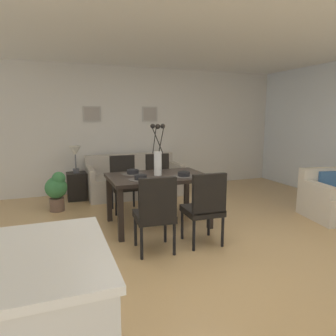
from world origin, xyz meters
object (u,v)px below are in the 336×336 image
object	(u,v)px
dining_table	(158,181)
centerpiece_vase	(158,156)
framed_picture_center	(150,114)
side_table	(77,186)
potted_plant	(57,189)
bowl_near_left	(141,177)
bowl_near_right	(133,171)
dining_chair_near_left	(156,211)
table_lamp	(75,153)
dining_chair_near_right	(124,180)
dining_chair_far_left	(205,205)
framed_picture_left	(92,114)
armchair	(333,200)
dining_chair_far_right	(159,178)
bowl_far_left	(184,174)
sofa	(134,181)

from	to	relation	value
dining_table	centerpiece_vase	distance (m)	0.37
centerpiece_vase	framed_picture_center	distance (m)	2.45
side_table	potted_plant	bearing A→B (deg)	-120.45
bowl_near_left	bowl_near_right	world-z (taller)	same
centerpiece_vase	side_table	size ratio (longest dim) A/B	1.41
dining_chair_near_left	table_lamp	bearing A→B (deg)	103.74
bowl_near_left	side_table	xyz separation A→B (m)	(-0.69, 2.06, -0.52)
bowl_near_right	dining_chair_near_right	bearing A→B (deg)	88.79
side_table	table_lamp	bearing A→B (deg)	90.00
dining_chair_far_left	bowl_near_left	bearing A→B (deg)	132.05
table_lamp	bowl_near_right	bearing A→B (deg)	-67.22
table_lamp	framed_picture_center	xyz separation A→B (m)	(1.62, 0.45, 0.73)
dining_chair_near_right	centerpiece_vase	bearing A→B (deg)	-71.27
centerpiece_vase	dining_chair_near_right	bearing A→B (deg)	108.73
framed_picture_center	potted_plant	xyz separation A→B (m)	(-1.98, -1.07, -1.25)
table_lamp	framed_picture_left	size ratio (longest dim) A/B	1.44
dining_chair_near_right	table_lamp	size ratio (longest dim) A/B	1.80
bowl_near_right	armchair	size ratio (longest dim) A/B	0.18
dining_chair_far_right	bowl_far_left	distance (m)	1.14
dining_chair_near_left	bowl_far_left	size ratio (longest dim) A/B	5.41
dining_chair_near_left	centerpiece_vase	world-z (taller)	centerpiece_vase
dining_chair_far_right	sofa	distance (m)	0.98
armchair	framed_picture_left	size ratio (longest dim) A/B	2.61
sofa	bowl_far_left	bearing A→B (deg)	-84.25
dining_chair_near_right	armchair	world-z (taller)	dining_chair_near_right
dining_chair_near_left	potted_plant	xyz separation A→B (m)	(-1.04, 2.12, -0.14)
armchair	potted_plant	distance (m)	4.47
sofa	centerpiece_vase	bearing A→B (deg)	-93.45
dining_chair_near_left	framed_picture_center	distance (m)	3.51
bowl_near_left	bowl_near_right	size ratio (longest dim) A/B	1.00
armchair	potted_plant	world-z (taller)	armchair
bowl_far_left	framed_picture_left	distance (m)	2.81
dining_chair_near_left	dining_chair_far_left	bearing A→B (deg)	-0.13
armchair	bowl_near_right	bearing A→B (deg)	163.39
dining_chair_near_right	framed_picture_center	distance (m)	2.02
dining_chair_near_left	dining_chair_far_right	xyz separation A→B (m)	(0.67, 1.78, 0.00)
dining_chair_far_left	bowl_near_right	xyz separation A→B (m)	(-0.61, 1.10, 0.27)
centerpiece_vase	potted_plant	xyz separation A→B (m)	(-1.37, 1.23, -0.65)
dining_chair_near_right	side_table	bearing A→B (deg)	126.17
dining_chair_near_right	bowl_near_right	size ratio (longest dim) A/B	5.41
bowl_near_left	framed_picture_center	world-z (taller)	framed_picture_center
armchair	framed_picture_center	size ratio (longest dim) A/B	2.76
dining_table	dining_chair_near_right	xyz separation A→B (m)	(-0.30, 0.89, -0.14)
dining_chair_far_right	centerpiece_vase	xyz separation A→B (m)	(-0.33, -0.89, 0.51)
bowl_near_left	armchair	distance (m)	3.06
dining_table	sofa	size ratio (longest dim) A/B	0.76
dining_chair_near_left	armchair	world-z (taller)	dining_chair_near_left
sofa	dining_chair_near_right	bearing A→B (deg)	-113.89
bowl_far_left	dining_table	bearing A→B (deg)	146.15
dining_chair_near_right	framed_picture_center	world-z (taller)	framed_picture_center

